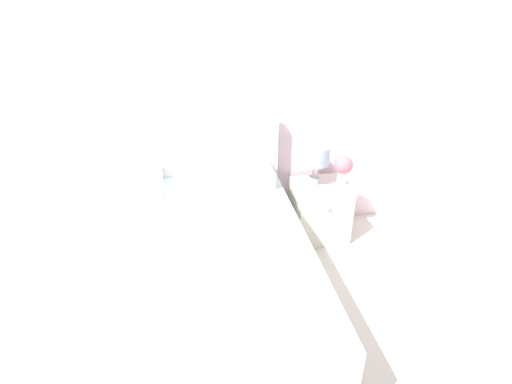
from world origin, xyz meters
TOP-DOWN VIEW (x-y plane):
  - ground_plane at (0.00, 0.00)m, footprint 12.00×12.00m
  - wall_back at (0.00, 0.07)m, footprint 8.00×0.06m
  - bed at (0.00, -0.91)m, footprint 1.78×1.95m
  - nightstand at (1.24, -0.21)m, footprint 0.46×0.40m
  - table_lamp at (1.17, -0.17)m, footprint 0.24×0.24m
  - flower_vase at (1.41, -0.22)m, footprint 0.15×0.15m

SIDE VIEW (x-z plane):
  - ground_plane at x=0.00m, z-range 0.00..0.00m
  - nightstand at x=1.24m, z-range 0.00..0.51m
  - bed at x=0.00m, z-range -0.21..0.87m
  - flower_vase at x=1.41m, z-range 0.54..0.78m
  - table_lamp at x=1.17m, z-range 0.59..0.93m
  - wall_back at x=0.00m, z-range 0.00..2.60m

